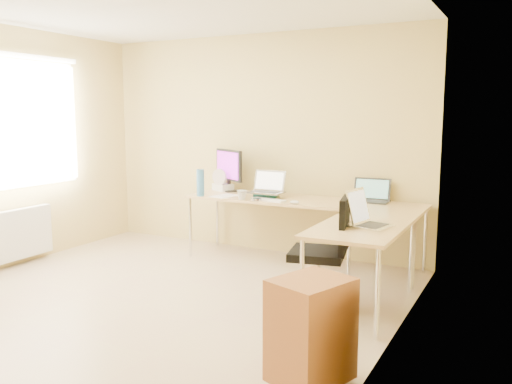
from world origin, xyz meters
The scene contains 23 objects.
floor centered at (0.00, 0.00, 0.00)m, with size 4.50×4.50×0.00m, color tan.
wall_back centered at (0.00, 2.25, 1.30)m, with size 4.50×4.50×0.00m, color #D3BE69.
wall_right centered at (2.10, 0.00, 1.30)m, with size 4.50×4.50×0.00m, color #D3BE69.
desk_main centered at (0.72, 1.85, 0.36)m, with size 2.65×0.70×0.73m, color tan.
desk_return centered at (1.70, 0.85, 0.36)m, with size 0.70×1.30×0.73m, color tan.
monitor centered at (-0.31, 2.05, 0.98)m, with size 0.59×0.19×0.51m, color black.
book_stack centered at (0.27, 1.91, 0.76)m, with size 0.25×0.34×0.06m, color #277779.
laptop_center centered at (0.33, 1.76, 0.91)m, with size 0.38×0.29×0.25m, color #B5B5BB.
laptop_black centered at (1.43, 2.04, 0.86)m, with size 0.40×0.29×0.25m, color #272727.
keyboard centered at (0.43, 1.62, 0.74)m, with size 0.40×0.11×0.02m, color white.
mouse centered at (0.77, 1.55, 0.75)m, with size 0.10×0.07×0.04m, color silver.
mug centered at (0.14, 1.55, 0.78)m, with size 0.11×0.11×0.10m, color silver.
cd_stack centered at (0.32, 1.55, 0.74)m, with size 0.10×0.10×0.03m, color silver.
water_bottle centered at (-0.40, 1.55, 0.88)m, with size 0.09×0.09×0.31m, color teal.
papers centered at (-0.15, 1.67, 0.73)m, with size 0.21×0.30×0.01m, color white.
white_box centered at (-0.40, 2.05, 0.77)m, with size 0.23×0.17×0.09m, color white.
desk_fan centered at (-0.40, 2.01, 0.85)m, with size 0.20×0.20×0.25m, color beige.
black_cup centered at (1.43, 1.55, 0.79)m, with size 0.07×0.07×0.11m, color #272626.
laptop_return centered at (1.78, 0.80, 0.85)m, with size 0.29×0.37×0.25m, color silver.
office_chair centered at (1.36, 0.69, 0.50)m, with size 0.59×0.59×0.98m, color black.
cabinet centered at (1.82, -0.60, 0.36)m, with size 0.37×0.46×0.64m, color brown.
radiator centered at (-2.03, 0.40, 0.35)m, with size 0.09×0.80×0.55m, color white.
window centered at (-2.05, 0.40, 1.55)m, with size 0.10×1.80×1.40m, color white.
Camera 1 is at (2.94, -3.49, 1.66)m, focal length 37.40 mm.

